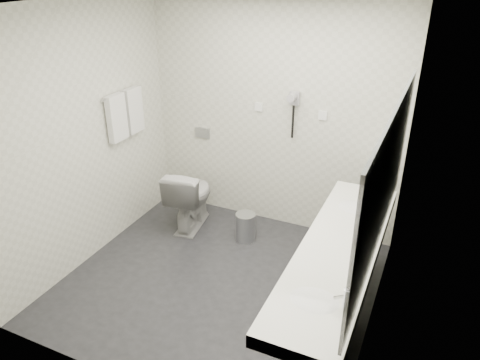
% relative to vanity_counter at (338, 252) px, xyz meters
% --- Properties ---
extents(floor, '(2.80, 2.80, 0.00)m').
position_rel_vanity_counter_xyz_m(floor, '(-1.12, 0.20, -0.80)').
color(floor, '#222327').
rests_on(floor, ground).
extents(ceiling, '(2.80, 2.80, 0.00)m').
position_rel_vanity_counter_xyz_m(ceiling, '(-1.12, 0.20, 1.70)').
color(ceiling, white).
rests_on(ceiling, wall_back).
extents(wall_back, '(2.80, 0.00, 2.80)m').
position_rel_vanity_counter_xyz_m(wall_back, '(-1.12, 1.50, 0.45)').
color(wall_back, silver).
rests_on(wall_back, floor).
extents(wall_front, '(2.80, 0.00, 2.80)m').
position_rel_vanity_counter_xyz_m(wall_front, '(-1.12, -1.10, 0.45)').
color(wall_front, silver).
rests_on(wall_front, floor).
extents(wall_left, '(0.00, 2.60, 2.60)m').
position_rel_vanity_counter_xyz_m(wall_left, '(-2.52, 0.20, 0.45)').
color(wall_left, silver).
rests_on(wall_left, floor).
extents(wall_right, '(0.00, 2.60, 2.60)m').
position_rel_vanity_counter_xyz_m(wall_right, '(0.27, 0.20, 0.45)').
color(wall_right, silver).
rests_on(wall_right, floor).
extents(vanity_counter, '(0.55, 2.20, 0.10)m').
position_rel_vanity_counter_xyz_m(vanity_counter, '(0.00, 0.00, 0.00)').
color(vanity_counter, white).
rests_on(vanity_counter, floor).
extents(vanity_panel, '(0.03, 2.15, 0.75)m').
position_rel_vanity_counter_xyz_m(vanity_panel, '(0.02, 0.00, -0.42)').
color(vanity_panel, gray).
rests_on(vanity_panel, floor).
extents(vanity_post_far, '(0.06, 0.06, 0.75)m').
position_rel_vanity_counter_xyz_m(vanity_post_far, '(0.05, 1.04, -0.42)').
color(vanity_post_far, silver).
rests_on(vanity_post_far, floor).
extents(mirror, '(0.02, 2.20, 1.05)m').
position_rel_vanity_counter_xyz_m(mirror, '(0.26, 0.00, 0.65)').
color(mirror, '#B2BCC6').
rests_on(mirror, wall_right).
extents(basin_near, '(0.40, 0.31, 0.05)m').
position_rel_vanity_counter_xyz_m(basin_near, '(0.00, -0.65, 0.04)').
color(basin_near, white).
rests_on(basin_near, vanity_counter).
extents(basin_far, '(0.40, 0.31, 0.05)m').
position_rel_vanity_counter_xyz_m(basin_far, '(0.00, 0.65, 0.04)').
color(basin_far, white).
rests_on(basin_far, vanity_counter).
extents(faucet_near, '(0.04, 0.04, 0.15)m').
position_rel_vanity_counter_xyz_m(faucet_near, '(0.19, -0.65, 0.12)').
color(faucet_near, silver).
rests_on(faucet_near, vanity_counter).
extents(faucet_far, '(0.04, 0.04, 0.15)m').
position_rel_vanity_counter_xyz_m(faucet_far, '(0.19, 0.65, 0.12)').
color(faucet_far, silver).
rests_on(faucet_far, vanity_counter).
extents(soap_bottle_a, '(0.06, 0.06, 0.12)m').
position_rel_vanity_counter_xyz_m(soap_bottle_a, '(0.12, 0.10, 0.11)').
color(soap_bottle_a, beige).
rests_on(soap_bottle_a, vanity_counter).
extents(glass_left, '(0.08, 0.08, 0.11)m').
position_rel_vanity_counter_xyz_m(glass_left, '(0.15, 0.30, 0.11)').
color(glass_left, silver).
rests_on(glass_left, vanity_counter).
extents(glass_right, '(0.08, 0.08, 0.12)m').
position_rel_vanity_counter_xyz_m(glass_right, '(0.11, 0.30, 0.11)').
color(glass_right, silver).
rests_on(glass_right, vanity_counter).
extents(toilet, '(0.51, 0.77, 0.72)m').
position_rel_vanity_counter_xyz_m(toilet, '(-1.89, 1.00, -0.44)').
color(toilet, white).
rests_on(toilet, floor).
extents(flush_plate, '(0.18, 0.02, 0.12)m').
position_rel_vanity_counter_xyz_m(flush_plate, '(-1.98, 1.49, 0.15)').
color(flush_plate, '#B2B5BA').
rests_on(flush_plate, wall_back).
extents(pedal_bin, '(0.27, 0.27, 0.30)m').
position_rel_vanity_counter_xyz_m(pedal_bin, '(-1.19, 0.97, -0.65)').
color(pedal_bin, '#B2B5BA').
rests_on(pedal_bin, floor).
extents(bin_lid, '(0.22, 0.22, 0.02)m').
position_rel_vanity_counter_xyz_m(bin_lid, '(-1.19, 0.97, -0.49)').
color(bin_lid, '#B2B5BA').
rests_on(bin_lid, pedal_bin).
extents(towel_rail, '(0.02, 0.62, 0.02)m').
position_rel_vanity_counter_xyz_m(towel_rail, '(-2.47, 0.75, 0.75)').
color(towel_rail, silver).
rests_on(towel_rail, wall_left).
extents(towel_near, '(0.07, 0.24, 0.48)m').
position_rel_vanity_counter_xyz_m(towel_near, '(-2.46, 0.61, 0.53)').
color(towel_near, white).
rests_on(towel_near, towel_rail).
extents(towel_far, '(0.07, 0.24, 0.48)m').
position_rel_vanity_counter_xyz_m(towel_far, '(-2.46, 0.89, 0.53)').
color(towel_far, white).
rests_on(towel_far, towel_rail).
extents(dryer_cradle, '(0.10, 0.04, 0.14)m').
position_rel_vanity_counter_xyz_m(dryer_cradle, '(-0.88, 1.47, 0.70)').
color(dryer_cradle, '#9C9BA1').
rests_on(dryer_cradle, wall_back).
extents(dryer_barrel, '(0.08, 0.14, 0.08)m').
position_rel_vanity_counter_xyz_m(dryer_barrel, '(-0.88, 1.40, 0.73)').
color(dryer_barrel, '#9C9BA1').
rests_on(dryer_barrel, dryer_cradle).
extents(dryer_cord, '(0.02, 0.02, 0.35)m').
position_rel_vanity_counter_xyz_m(dryer_cord, '(-0.88, 1.46, 0.45)').
color(dryer_cord, black).
rests_on(dryer_cord, dryer_cradle).
extents(switch_plate_a, '(0.09, 0.02, 0.09)m').
position_rel_vanity_counter_xyz_m(switch_plate_a, '(-1.27, 1.49, 0.55)').
color(switch_plate_a, white).
rests_on(switch_plate_a, wall_back).
extents(switch_plate_b, '(0.09, 0.02, 0.09)m').
position_rel_vanity_counter_xyz_m(switch_plate_b, '(-0.57, 1.49, 0.55)').
color(switch_plate_b, white).
rests_on(switch_plate_b, wall_back).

